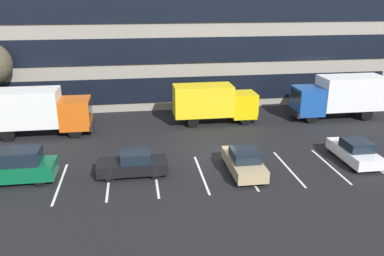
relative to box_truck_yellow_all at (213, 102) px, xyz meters
The scene contains 10 objects.
ground_plane 7.23m from the box_truck_yellow_all, 100.69° to the right, with size 120.00×120.00×0.00m, color black.
office_building 12.37m from the box_truck_yellow_all, 96.68° to the left, with size 40.36×13.44×14.40m.
lot_markings 10.10m from the box_truck_yellow_all, 97.51° to the right, with size 19.74×5.40×0.01m.
box_truck_yellow_all is the anchor object (origin of this frame).
box_truck_orange 14.05m from the box_truck_yellow_all, behind, with size 7.84×2.60×3.63m.
box_truck_blue 11.19m from the box_truck_yellow_all, ahead, with size 7.99×2.65×3.71m.
sedan_black 11.61m from the box_truck_yellow_all, 126.20° to the right, with size 4.21×1.76×1.51m.
sedan_white 12.13m from the box_truck_yellow_all, 51.33° to the right, with size 1.79×4.28×1.53m.
suv_forest 16.40m from the box_truck_yellow_all, 145.59° to the right, with size 4.42×1.87×2.00m.
sedan_tan 10.11m from the box_truck_yellow_all, 90.56° to the right, with size 1.84×4.39×1.57m.
Camera 1 is at (-5.22, -24.74, 10.58)m, focal length 37.04 mm.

